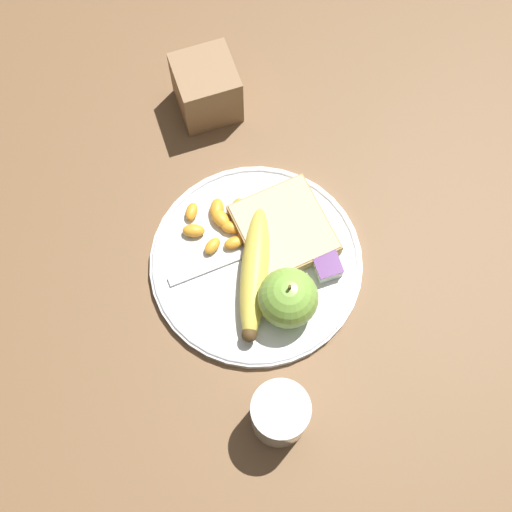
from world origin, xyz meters
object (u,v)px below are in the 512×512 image
at_px(bread_slice, 284,229).
at_px(fork, 246,253).
at_px(juice_glass, 280,415).
at_px(apple, 288,298).
at_px(banana, 255,273).
at_px(plate, 256,263).
at_px(jam_packet, 326,264).
at_px(condiment_caddy, 206,88).

xyz_separation_m(bread_slice, fork, (0.01, -0.06, -0.01)).
bearing_deg(juice_glass, apple, 156.46).
height_order(apple, banana, apple).
relative_size(plate, jam_packet, 6.96).
xyz_separation_m(apple, banana, (-0.05, -0.03, -0.02)).
height_order(apple, fork, apple).
xyz_separation_m(apple, bread_slice, (-0.10, 0.03, -0.03)).
bearing_deg(juice_glass, bread_slice, 159.21).
relative_size(plate, juice_glass, 3.13).
relative_size(banana, jam_packet, 4.43).
height_order(fork, jam_packet, jam_packet).
bearing_deg(plate, banana, -23.01).
distance_m(bread_slice, condiment_caddy, 0.23).
distance_m(juice_glass, banana, 0.18).
xyz_separation_m(juice_glass, bread_slice, (-0.22, 0.08, -0.02)).
bearing_deg(apple, condiment_caddy, -179.19).
xyz_separation_m(fork, condiment_caddy, (-0.23, 0.02, 0.03)).
xyz_separation_m(juice_glass, condiment_caddy, (-0.44, 0.05, 0.00)).
height_order(juice_glass, fork, juice_glass).
height_order(banana, condiment_caddy, condiment_caddy).
relative_size(juice_glass, banana, 0.50).
xyz_separation_m(juice_glass, fork, (-0.21, 0.03, -0.03)).
xyz_separation_m(plate, apple, (0.07, 0.02, 0.04)).
relative_size(plate, condiment_caddy, 3.17).
bearing_deg(plate, juice_glass, -10.88).
height_order(plate, bread_slice, bread_slice).
height_order(plate, banana, banana).
distance_m(bread_slice, jam_packet, 0.07).
bearing_deg(juice_glass, condiment_caddy, 173.50).
bearing_deg(juice_glass, banana, 170.62).
bearing_deg(condiment_caddy, juice_glass, -6.50).
bearing_deg(fork, banana, -93.68).
bearing_deg(banana, condiment_caddy, 175.41).
xyz_separation_m(bread_slice, condiment_caddy, (-0.22, -0.03, 0.02)).
bearing_deg(jam_packet, bread_slice, -150.68).
relative_size(bread_slice, fork, 0.71).
relative_size(juice_glass, jam_packet, 2.22).
xyz_separation_m(plate, fork, (-0.01, -0.01, 0.01)).
bearing_deg(jam_packet, banana, -99.75).
relative_size(plate, bread_slice, 2.14).
xyz_separation_m(fork, jam_packet, (0.05, 0.09, 0.01)).
relative_size(juice_glass, fork, 0.49).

